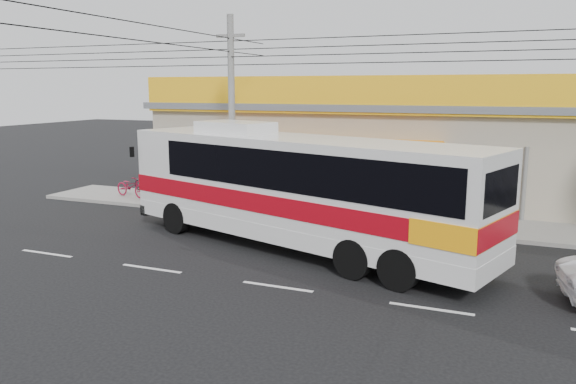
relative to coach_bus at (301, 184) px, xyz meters
name	(u,v)px	position (x,y,z in m)	size (l,w,h in m)	color
ground	(310,260)	(0.66, -0.95, -2.17)	(120.00, 120.00, 0.00)	black
sidewalk	(361,217)	(0.66, 5.05, -2.09)	(30.00, 3.20, 0.15)	slate
lane_markings	(277,287)	(0.66, -3.45, -2.17)	(50.00, 0.12, 0.01)	silver
storefront_building	(391,148)	(0.66, 10.59, 0.13)	(22.60, 9.20, 5.70)	#A79D87
coach_bus	(301,184)	(0.00, 0.00, 0.00)	(13.34, 6.69, 4.05)	silver
motorbike_red	(131,186)	(-10.33, 4.70, -1.52)	(0.66, 1.90, 1.00)	maroon
motorbike_dark	(148,182)	(-10.51, 6.28, -1.56)	(0.42, 1.50, 0.90)	black
utility_pole	(231,52)	(-4.16, 3.25, 4.40)	(34.00, 14.00, 7.96)	slate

